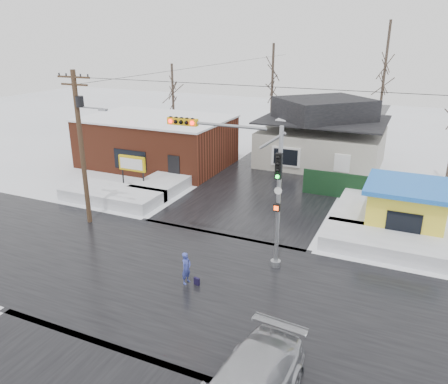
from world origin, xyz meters
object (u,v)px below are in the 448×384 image
at_px(utility_pole, 82,140).
at_px(kiosk, 406,207).
at_px(pedestrian, 186,268).
at_px(traffic_signal, 247,175).
at_px(marquee_sign, 132,165).

distance_m(utility_pole, kiosk, 18.95).
height_order(utility_pole, kiosk, utility_pole).
height_order(utility_pole, pedestrian, utility_pole).
relative_size(traffic_signal, kiosk, 1.52).
relative_size(traffic_signal, pedestrian, 4.57).
height_order(marquee_sign, pedestrian, marquee_sign).
bearing_deg(kiosk, marquee_sign, -178.45).
bearing_deg(kiosk, pedestrian, -130.68).
xyz_separation_m(marquee_sign, kiosk, (18.50, 0.50, -0.46)).
height_order(marquee_sign, kiosk, kiosk).
height_order(kiosk, pedestrian, kiosk).
relative_size(utility_pole, kiosk, 1.96).
bearing_deg(marquee_sign, traffic_signal, -29.72).
relative_size(kiosk, pedestrian, 3.01).
xyz_separation_m(marquee_sign, pedestrian, (9.75, -9.67, -1.16)).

